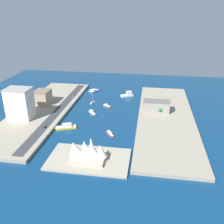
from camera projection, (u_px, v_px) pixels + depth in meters
name	position (u px, v px, depth m)	size (l,w,h in m)	color
ground_plane	(102.00, 115.00, 330.00)	(440.00, 440.00, 0.00)	navy
quay_west	(166.00, 118.00, 317.43)	(70.00, 240.00, 3.50)	#9E937F
quay_east	(43.00, 110.00, 341.18)	(70.00, 240.00, 3.50)	#9E937F
peninsula_point	(89.00, 159.00, 234.19)	(76.59, 45.39, 2.00)	#A89E89
road_strip	(59.00, 110.00, 337.16)	(11.56, 228.00, 0.15)	#38383D
catamaran_blue	(94.00, 91.00, 418.97)	(17.29, 20.84, 3.98)	blue
sailboat_small_white	(92.00, 102.00, 370.05)	(5.92, 9.55, 12.94)	white
tugboat_red	(110.00, 134.00, 280.12)	(11.07, 13.90, 3.52)	red
yacht_sleek_gray	(92.00, 112.00, 334.56)	(12.61, 14.94, 4.19)	#999EA3
ferry_yellow_fast	(66.00, 127.00, 294.05)	(25.90, 16.23, 5.93)	yellow
ferry_white_commuter	(128.00, 95.00, 396.81)	(21.82, 16.33, 8.17)	silver
water_taxi_orange	(107.00, 105.00, 358.71)	(12.43, 9.23, 3.15)	orange
hotel_broad_white	(20.00, 103.00, 306.76)	(30.55, 23.27, 38.67)	silver
apartment_midrise_tan	(43.00, 97.00, 356.24)	(20.83, 24.93, 19.49)	tan
carpark_squat_concrete	(156.00, 106.00, 329.26)	(35.08, 16.24, 15.40)	gray
taxi_yellow_cab	(74.00, 96.00, 387.92)	(2.01, 4.44, 1.62)	black
suv_black	(45.00, 127.00, 288.71)	(1.93, 4.94, 1.55)	black
traffic_light_waterfront	(59.00, 113.00, 317.37)	(0.36, 0.36, 6.50)	black
opera_landmark	(87.00, 151.00, 230.69)	(38.62, 26.57, 22.84)	#BCAD93
park_tree_cluster	(159.00, 109.00, 326.10)	(10.17, 14.34, 9.28)	brown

